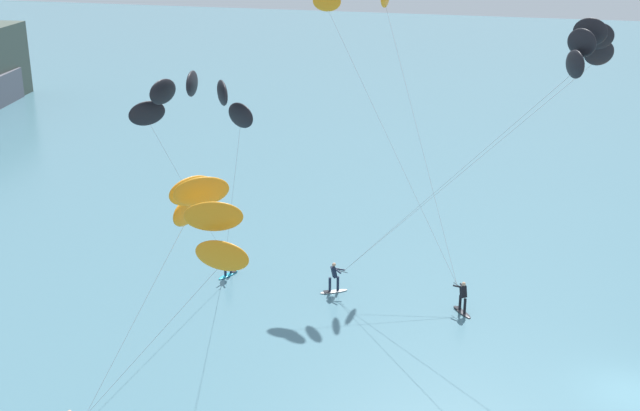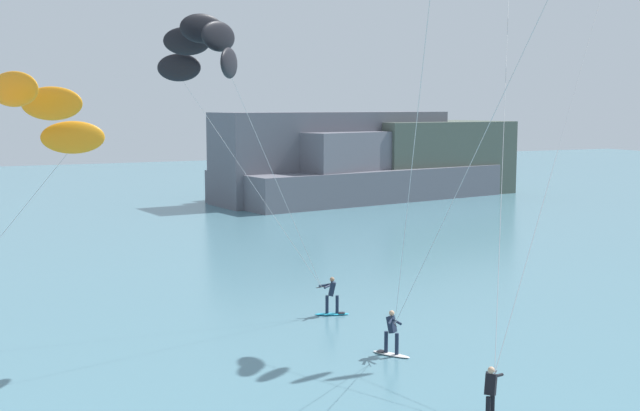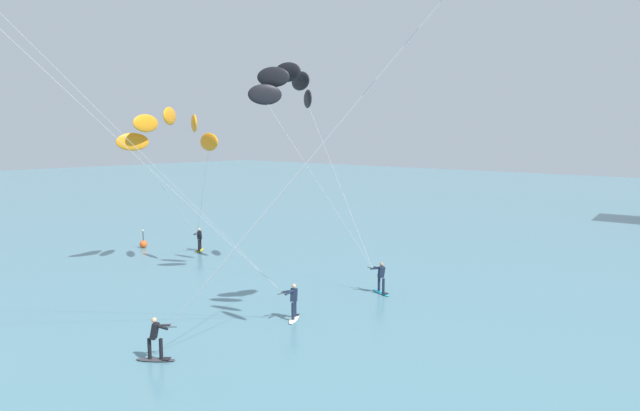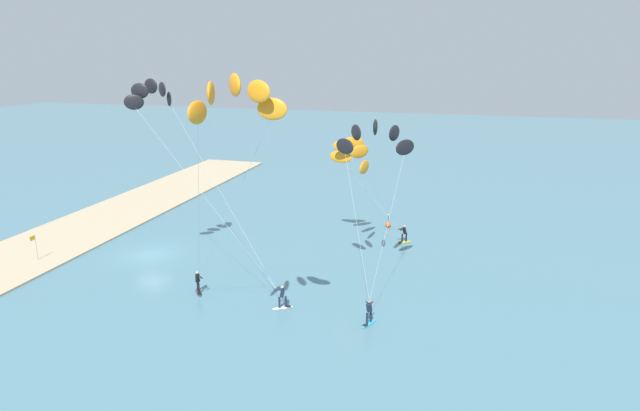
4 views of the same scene
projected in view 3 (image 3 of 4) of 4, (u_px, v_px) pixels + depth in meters
The scene contains 3 objects.
kitesurfer_mid_water at pixel (291, 92), 30.98m from camera, with size 7.89×5.64×12.47m.
kitesurfer_downwind at pixel (171, 134), 33.82m from camera, with size 6.84×7.52×10.10m.
marker_buoy at pixel (143, 244), 41.11m from camera, with size 0.56×0.56×1.38m.
Camera 3 is at (23.28, -3.02, 8.40)m, focal length 30.82 mm.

